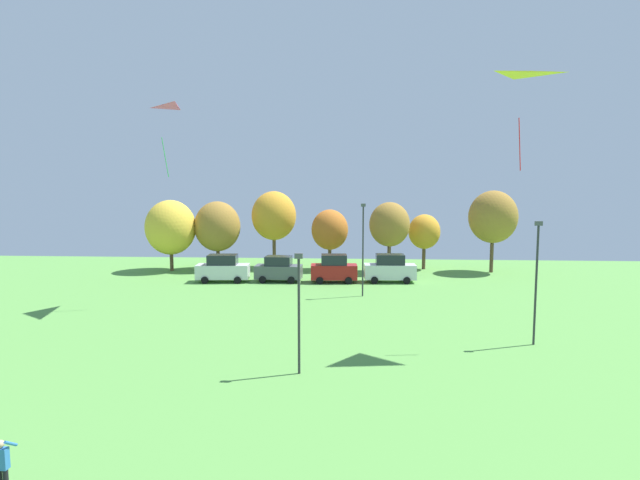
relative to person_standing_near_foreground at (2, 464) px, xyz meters
The scene contains 17 objects.
person_standing_near_foreground is the anchor object (origin of this frame).
kite_flying_0 25.75m from the person_standing_near_foreground, 101.76° to the left, with size 2.54×3.16×3.90m.
kite_flying_4 26.71m from the person_standing_near_foreground, 40.94° to the left, with size 3.01×2.33×3.90m.
parked_car_leftmost 31.68m from the person_standing_near_foreground, 93.93° to the left, with size 4.80×2.28×2.48m.
parked_car_second_from_left 32.13m from the person_standing_near_foreground, 84.92° to the left, with size 4.24×2.14×2.33m.
parked_car_third_from_left 32.93m from the person_standing_near_foreground, 76.19° to the left, with size 4.19×2.14×2.52m.
parked_car_rightmost_in_row 34.87m from the person_standing_near_foreground, 68.34° to the left, with size 4.61×2.02×2.53m.
light_post_0 12.09m from the person_standing_near_foreground, 53.52° to the left, with size 0.36×0.20×5.50m.
light_post_1 28.42m from the person_standing_near_foreground, 68.62° to the left, with size 0.36×0.20×7.24m.
light_post_2 24.28m from the person_standing_near_foreground, 37.18° to the left, with size 0.36×0.20×6.66m.
treeline_tree_0 38.74m from the person_standing_near_foreground, 103.57° to the left, with size 5.08×5.08×7.25m.
treeline_tree_1 38.98m from the person_standing_near_foreground, 96.63° to the left, with size 4.72×4.72×7.11m.
treeline_tree_2 40.19m from the person_standing_near_foreground, 88.24° to the left, with size 4.69×4.69×8.14m.
treeline_tree_3 39.78m from the person_standing_near_foreground, 79.59° to the left, with size 3.79×3.79×6.27m.
treeline_tree_4 40.29m from the person_standing_near_foreground, 70.78° to the left, with size 4.05×4.05×7.07m.
treeline_tree_5 43.67m from the person_standing_near_foreground, 67.05° to the left, with size 3.28×3.28×5.75m.
treeline_tree_6 45.35m from the person_standing_near_foreground, 58.60° to the left, with size 4.77×4.77×8.22m.
Camera 1 is at (0.21, 0.32, 8.30)m, focal length 28.00 mm.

